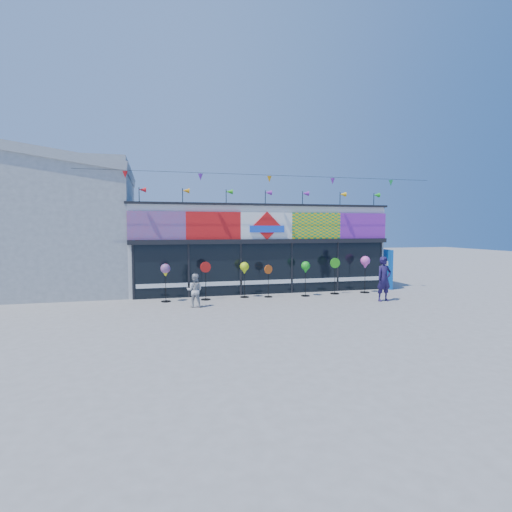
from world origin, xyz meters
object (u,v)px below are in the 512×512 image
object	(u,v)px
blue_sign	(387,269)
spinner_1	(206,280)
adult_man	(384,279)
spinner_0	(165,271)
spinner_2	(244,269)
child	(195,290)
spinner_4	(306,268)
spinner_3	(268,280)
spinner_6	(365,263)
spinner_5	(335,275)

from	to	relation	value
blue_sign	spinner_1	size ratio (longest dim) A/B	1.21
blue_sign	adult_man	bearing A→B (deg)	-116.58
spinner_0	spinner_2	xyz separation A→B (m)	(3.32, 0.22, -0.02)
child	spinner_4	bearing A→B (deg)	-150.16
spinner_3	spinner_6	distance (m)	4.71
spinner_5	adult_man	xyz separation A→B (m)	(1.16, -2.14, 0.04)
spinner_2	adult_man	xyz separation A→B (m)	(5.35, -2.26, -0.32)
spinner_3	spinner_4	world-z (taller)	spinner_4
spinner_3	spinner_6	xyz separation A→B (m)	(4.67, 0.03, 0.62)
spinner_0	child	bearing A→B (deg)	-53.54
spinner_0	spinner_4	world-z (taller)	spinner_0
blue_sign	child	size ratio (longest dim) A/B	1.51
child	spinner_3	bearing A→B (deg)	-141.21
spinner_4	spinner_6	xyz separation A→B (m)	(3.01, 0.19, 0.13)
spinner_3	blue_sign	bearing A→B (deg)	8.37
spinner_4	child	xyz separation A→B (m)	(-4.97, -1.27, -0.59)
spinner_3	spinner_4	size ratio (longest dim) A/B	0.92
child	spinner_2	bearing A→B (deg)	-129.39
spinner_3	adult_man	bearing A→B (deg)	-25.62
spinner_0	spinner_6	size ratio (longest dim) A/B	0.91
spinner_0	child	xyz separation A→B (m)	(1.03, -1.39, -0.61)
spinner_2	spinner_5	bearing A→B (deg)	-1.69
adult_man	spinner_5	bearing A→B (deg)	110.00
adult_man	blue_sign	bearing A→B (deg)	46.95
spinner_1	spinner_2	world-z (taller)	spinner_1
spinner_1	spinner_4	distance (m)	4.39
blue_sign	spinner_0	distance (m)	10.80
spinner_0	adult_man	distance (m)	8.92
blue_sign	spinner_6	xyz separation A→B (m)	(-1.74, -0.91, 0.39)
blue_sign	spinner_3	world-z (taller)	blue_sign
spinner_2	spinner_6	bearing A→B (deg)	-1.57
spinner_1	spinner_6	xyz separation A→B (m)	(7.38, 0.02, 0.52)
blue_sign	spinner_1	bearing A→B (deg)	-166.22
spinner_1	adult_man	xyz separation A→B (m)	(7.05, -2.09, 0.07)
spinner_0	adult_man	bearing A→B (deg)	-13.28
blue_sign	spinner_5	size ratio (longest dim) A/B	1.18
spinner_1	spinner_6	world-z (taller)	spinner_6
spinner_0	spinner_6	distance (m)	9.02
spinner_1	spinner_5	xyz separation A→B (m)	(5.88, 0.05, 0.03)
spinner_1	spinner_2	distance (m)	1.75
spinner_3	adult_man	distance (m)	4.81
adult_man	spinner_3	bearing A→B (deg)	145.86
blue_sign	spinner_0	world-z (taller)	blue_sign
spinner_6	spinner_5	bearing A→B (deg)	178.77
spinner_2	spinner_4	world-z (taller)	spinner_4
spinner_6	blue_sign	bearing A→B (deg)	27.65
spinner_0	spinner_5	distance (m)	7.52
spinner_2	spinner_5	distance (m)	4.20
blue_sign	spinner_2	size ratio (longest dim) A/B	1.26
spinner_1	child	size ratio (longest dim) A/B	1.25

